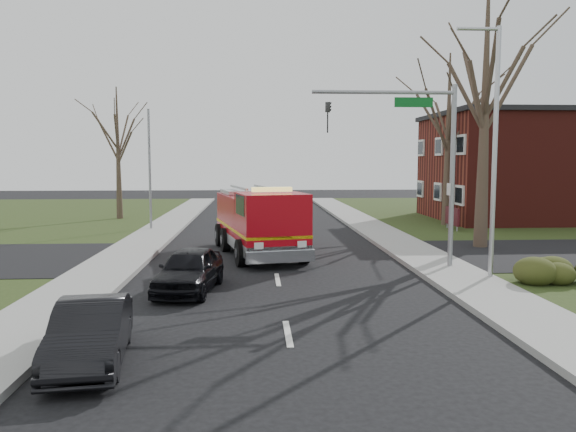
{
  "coord_description": "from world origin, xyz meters",
  "views": [
    {
      "loc": [
        -0.75,
        -18.77,
        4.03
      ],
      "look_at": [
        0.47,
        1.92,
        2.0
      ],
      "focal_mm": 35.0,
      "sensor_mm": 36.0,
      "label": 1
    }
  ],
  "objects": [
    {
      "name": "parked_car_maroon",
      "position": [
        -2.8,
        -1.51,
        0.68
      ],
      "size": [
        2.16,
        4.18,
        1.36
      ],
      "primitive_type": "imported",
      "rotation": [
        0.0,
        0.0,
        -0.14
      ],
      "color": "black",
      "rests_on": "ground"
    },
    {
      "name": "hedge_corner",
      "position": [
        9.0,
        -1.0,
        0.58
      ],
      "size": [
        2.8,
        2.0,
        0.9
      ],
      "primitive_type": "ellipsoid",
      "color": "#353E16",
      "rests_on": "lawn_right"
    },
    {
      "name": "streetlight_pole",
      "position": [
        7.14,
        -0.5,
        4.55
      ],
      "size": [
        1.48,
        0.16,
        8.4
      ],
      "color": "#B7BABF",
      "rests_on": "ground"
    },
    {
      "name": "bare_tree_near",
      "position": [
        9.5,
        6.0,
        7.41
      ],
      "size": [
        6.0,
        6.0,
        12.0
      ],
      "color": "#3F2F25",
      "rests_on": "ground"
    },
    {
      "name": "traffic_signal_mast",
      "position": [
        5.21,
        1.5,
        4.71
      ],
      "size": [
        5.29,
        0.18,
        6.8
      ],
      "color": "gray",
      "rests_on": "ground"
    },
    {
      "name": "sidewalk_right",
      "position": [
        6.2,
        0.0,
        0.07
      ],
      "size": [
        2.4,
        80.0,
        0.15
      ],
      "primitive_type": "cube",
      "color": "gray",
      "rests_on": "ground"
    },
    {
      "name": "ground",
      "position": [
        0.0,
        0.0,
        0.0
      ],
      "size": [
        120.0,
        120.0,
        0.0
      ],
      "primitive_type": "plane",
      "color": "black",
      "rests_on": "ground"
    },
    {
      "name": "brick_building",
      "position": [
        19.0,
        18.0,
        3.66
      ],
      "size": [
        15.4,
        10.4,
        7.25
      ],
      "color": "#5E1C16",
      "rests_on": "ground"
    },
    {
      "name": "parked_car_gray",
      "position": [
        -4.04,
        -7.68,
        0.63
      ],
      "size": [
        1.8,
        3.94,
        1.25
      ],
      "primitive_type": "imported",
      "rotation": [
        0.0,
        0.0,
        0.13
      ],
      "color": "black",
      "rests_on": "ground"
    },
    {
      "name": "sidewalk_left",
      "position": [
        -6.2,
        0.0,
        0.07
      ],
      "size": [
        2.4,
        80.0,
        0.15
      ],
      "primitive_type": "cube",
      "color": "gray",
      "rests_on": "ground"
    },
    {
      "name": "fire_engine",
      "position": [
        -0.59,
        5.19,
        1.37
      ],
      "size": [
        4.14,
        7.89,
        3.03
      ],
      "rotation": [
        0.0,
        0.0,
        0.21
      ],
      "color": "#A50711",
      "rests_on": "ground"
    },
    {
      "name": "utility_pole_far",
      "position": [
        -6.8,
        14.0,
        3.5
      ],
      "size": [
        0.14,
        0.14,
        7.0
      ],
      "primitive_type": "cylinder",
      "color": "gray",
      "rests_on": "ground"
    },
    {
      "name": "health_center_sign",
      "position": [
        10.5,
        12.5,
        0.88
      ],
      "size": [
        0.12,
        2.0,
        1.4
      ],
      "color": "#410F15",
      "rests_on": "ground"
    },
    {
      "name": "bare_tree_left",
      "position": [
        -10.0,
        20.0,
        5.56
      ],
      "size": [
        4.5,
        4.5,
        9.0
      ],
      "color": "#3F2F25",
      "rests_on": "ground"
    },
    {
      "name": "bare_tree_far",
      "position": [
        11.0,
        15.0,
        6.49
      ],
      "size": [
        5.25,
        5.25,
        10.5
      ],
      "color": "#3F2F25",
      "rests_on": "ground"
    }
  ]
}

